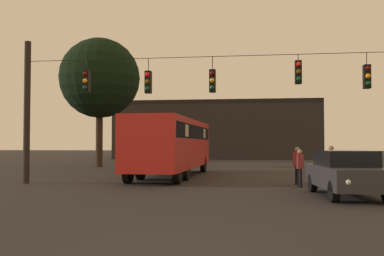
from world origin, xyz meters
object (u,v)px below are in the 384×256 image
pedestrian_crossing_center (331,162)px  pedestrian_crossing_right (297,164)px  car_near_right (346,172)px  city_bus (172,142)px  tree_left_silhouette (100,78)px  pedestrian_crossing_left (300,166)px

pedestrian_crossing_center → pedestrian_crossing_right: 1.68m
pedestrian_crossing_center → car_near_right: bearing=-94.7°
city_bus → pedestrian_crossing_center: 8.26m
tree_left_silhouette → pedestrian_crossing_left: bearing=-46.7°
city_bus → car_near_right: bearing=-47.4°
car_near_right → pedestrian_crossing_left: (-1.18, 2.90, 0.05)m
pedestrian_crossing_right → pedestrian_crossing_center: bearing=24.2°
tree_left_silhouette → city_bus: bearing=-51.5°
pedestrian_crossing_center → pedestrian_crossing_left: bearing=-128.4°
pedestrian_crossing_left → pedestrian_crossing_center: size_ratio=0.91×
car_near_right → pedestrian_crossing_center: size_ratio=2.67×
pedestrian_crossing_left → tree_left_silhouette: bearing=133.3°
tree_left_silhouette → car_near_right: bearing=-49.6°
car_near_right → pedestrian_crossing_center: bearing=85.3°
pedestrian_crossing_left → car_near_right: bearing=-67.9°
car_near_right → pedestrian_crossing_left: car_near_right is taller
city_bus → pedestrian_crossing_right: (6.11, -3.68, -0.97)m
pedestrian_crossing_center → tree_left_silhouette: 20.17m
pedestrian_crossing_center → tree_left_silhouette: size_ratio=0.17×
city_bus → car_near_right: city_bus is taller
city_bus → pedestrian_crossing_center: bearing=-21.4°
city_bus → pedestrian_crossing_center: city_bus is taller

